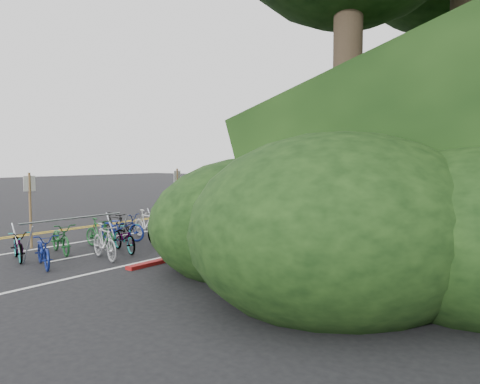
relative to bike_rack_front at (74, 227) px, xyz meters
The scene contains 9 objects.
ground 3.39m from the bike_rack_front, 149.21° to the left, with size 120.00×120.00×0.00m, color black.
road_markings 12.00m from the bike_rack_front, 100.50° to the left, with size 7.47×80.00×0.01m.
red_curb 14.00m from the bike_rack_front, 78.09° to the left, with size 0.25×28.00×0.10m, color maroon.
bike_rack_front is the anchor object (origin of this frame).
bike_racks_rest 14.68m from the bike_rack_front, 89.28° to the left, with size 1.14×23.00×1.17m.
signpost_near 2.17m from the bike_rack_front, behind, with size 0.08×0.40×2.47m.
signposts_rest 15.84m from the bike_rack_front, 98.04° to the left, with size 0.08×18.40×2.50m.
bike_front 3.07m from the bike_rack_front, 119.13° to the left, with size 1.59×0.45×0.96m, color black.
bike_valet 5.23m from the bike_rack_front, 87.32° to the left, with size 3.47×14.59×1.10m.
Camera 1 is at (15.28, -9.86, 2.90)m, focal length 35.00 mm.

